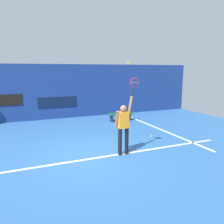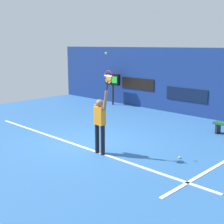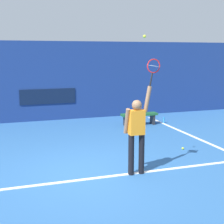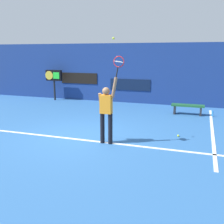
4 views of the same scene
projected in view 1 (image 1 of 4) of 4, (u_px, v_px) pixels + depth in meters
name	position (u px, v px, depth m)	size (l,w,h in m)	color
ground_plane	(90.00, 154.00, 7.69)	(18.00, 18.00, 0.00)	#2D609E
back_wall	(57.00, 92.00, 13.12)	(18.00, 0.20, 3.15)	navy
sponsor_banner_center	(58.00, 102.00, 13.13)	(2.20, 0.03, 0.60)	#0C1933
sponsor_banner_portside	(0.00, 100.00, 11.94)	(2.20, 0.03, 0.60)	black
court_baseline	(93.00, 158.00, 7.33)	(10.00, 0.10, 0.01)	white
court_sideline	(158.00, 128.00, 11.06)	(0.10, 7.00, 0.01)	white
tennis_player	(123.00, 125.00, 7.52)	(0.59, 0.31, 1.99)	black
tennis_racket	(134.00, 84.00, 7.41)	(0.37, 0.27, 0.62)	black
tennis_ball	(128.00, 63.00, 7.30)	(0.07, 0.07, 0.07)	#CCE033
court_bench	(121.00, 115.00, 12.69)	(1.40, 0.36, 0.45)	#1E592D
water_bottle	(137.00, 117.00, 13.12)	(0.07, 0.07, 0.24)	#338CD8
spare_ball	(152.00, 136.00, 9.68)	(0.07, 0.07, 0.07)	#CCE033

